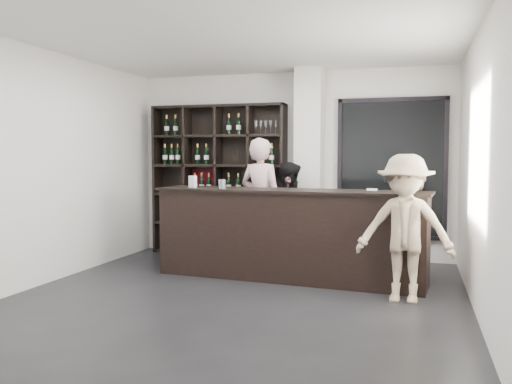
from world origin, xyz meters
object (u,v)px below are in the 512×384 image
(wine_shelf, at_px, (219,180))
(taster_pink, at_px, (261,202))
(customer, at_px, (405,228))
(tasting_counter, at_px, (289,234))
(taster_black, at_px, (288,214))

(wine_shelf, xyz_separation_m, taster_pink, (0.92, -0.72, -0.28))
(customer, bearing_deg, taster_pink, 149.58)
(tasting_counter, height_order, taster_pink, taster_pink)
(customer, bearing_deg, tasting_counter, 159.34)
(tasting_counter, bearing_deg, customer, -20.46)
(customer, bearing_deg, taster_black, 141.72)
(tasting_counter, bearing_deg, taster_pink, 133.06)
(taster_pink, relative_size, taster_black, 1.23)
(tasting_counter, relative_size, taster_black, 2.35)
(taster_pink, bearing_deg, wine_shelf, -20.10)
(wine_shelf, distance_m, taster_black, 1.48)
(wine_shelf, xyz_separation_m, taster_black, (1.28, -0.59, -0.45))
(taster_pink, bearing_deg, taster_black, -143.48)
(wine_shelf, relative_size, customer, 1.49)
(wine_shelf, height_order, tasting_counter, wine_shelf)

